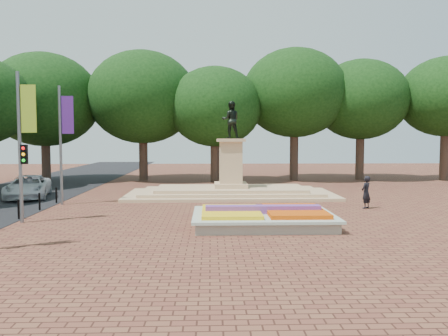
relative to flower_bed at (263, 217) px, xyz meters
name	(u,v)px	position (x,y,z in m)	size (l,w,h in m)	color
ground	(238,217)	(-1.03, 2.00, -0.38)	(90.00, 90.00, 0.00)	brown
flower_bed	(263,217)	(0.00, 0.00, 0.00)	(6.30, 4.30, 0.91)	gray
monument	(231,183)	(-1.03, 10.00, 0.50)	(14.00, 6.00, 6.40)	tan
tree_row_back	(252,108)	(1.31, 20.00, 6.29)	(44.80, 8.80, 10.43)	#37261E
banner_poles	(19,140)	(-11.10, 0.69, 3.50)	(0.88, 11.17, 7.00)	slate
bollard_row	(6,213)	(-11.73, 0.50, 0.15)	(0.12, 13.12, 0.98)	black
van	(28,187)	(-14.40, 9.44, 0.36)	(2.46, 5.33, 1.48)	silver
pedestrian	(366,192)	(6.31, 4.52, 0.54)	(0.67, 0.44, 1.83)	black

